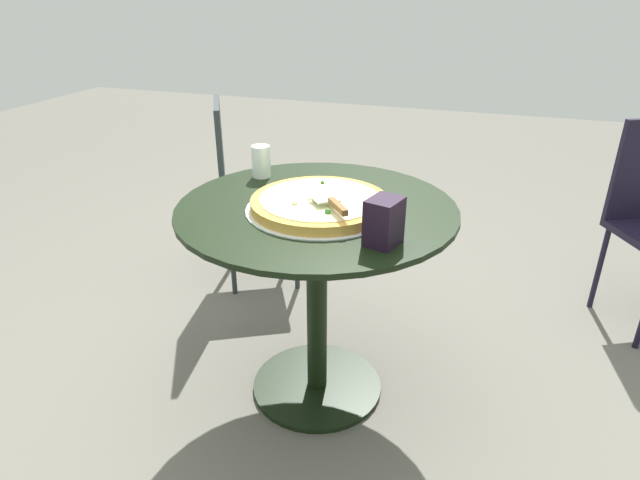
{
  "coord_description": "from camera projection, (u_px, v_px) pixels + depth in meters",
  "views": [
    {
      "loc": [
        1.5,
        0.51,
        1.37
      ],
      "look_at": [
        0.03,
        0.02,
        0.63
      ],
      "focal_mm": 30.21,
      "sensor_mm": 36.0,
      "label": 1
    }
  ],
  "objects": [
    {
      "name": "ground_plane",
      "position": [
        317.0,
        386.0,
        2.02
      ],
      "size": [
        10.0,
        10.0,
        0.0
      ],
      "primitive_type": "plane",
      "color": "#605D54"
    },
    {
      "name": "patio_table",
      "position": [
        317.0,
        261.0,
        1.79
      ],
      "size": [
        0.89,
        0.89,
        0.73
      ],
      "color": "black",
      "rests_on": "ground"
    },
    {
      "name": "pizza_on_tray",
      "position": [
        320.0,
        204.0,
        1.66
      ],
      "size": [
        0.46,
        0.46,
        0.05
      ],
      "color": "silver",
      "rests_on": "patio_table"
    },
    {
      "name": "pizza_server",
      "position": [
        331.0,
        201.0,
        1.57
      ],
      "size": [
        0.19,
        0.17,
        0.02
      ],
      "color": "silver",
      "rests_on": "pizza_on_tray"
    },
    {
      "name": "drinking_cup",
      "position": [
        261.0,
        161.0,
        1.93
      ],
      "size": [
        0.07,
        0.07,
        0.11
      ],
      "primitive_type": "cylinder",
      "color": "white",
      "rests_on": "patio_table"
    },
    {
      "name": "napkin_dispenser",
      "position": [
        384.0,
        222.0,
        1.43
      ],
      "size": [
        0.12,
        0.1,
        0.13
      ],
      "primitive_type": "cube",
      "rotation": [
        0.0,
        0.0,
        6.01
      ],
      "color": "black",
      "rests_on": "patio_table"
    },
    {
      "name": "patio_chair_far",
      "position": [
        243.0,
        182.0,
        2.55
      ],
      "size": [
        0.5,
        0.5,
        0.89
      ],
      "color": "#283031",
      "rests_on": "ground"
    }
  ]
}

